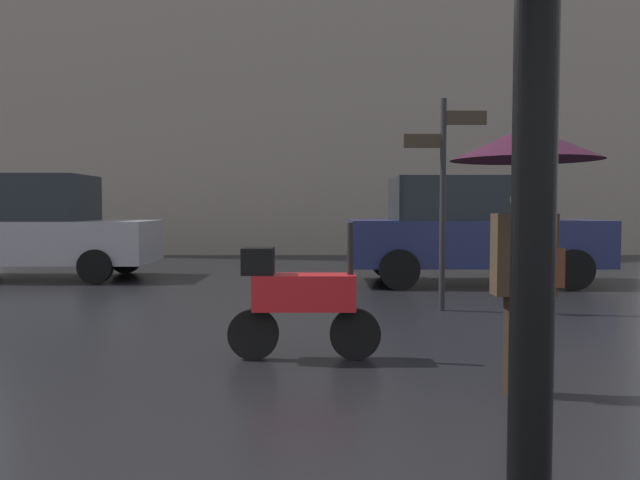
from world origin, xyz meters
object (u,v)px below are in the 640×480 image
(street_signpost, at_px, (441,182))
(parked_car_right, at_px, (467,229))
(parked_car_left, at_px, (29,227))
(pedestrian_with_umbrella, at_px, (523,177))
(parked_scooter, at_px, (297,298))

(street_signpost, bearing_deg, parked_car_right, 70.42)
(parked_car_left, bearing_deg, pedestrian_with_umbrella, 130.41)
(pedestrian_with_umbrella, height_order, parked_car_right, pedestrian_with_umbrella)
(pedestrian_with_umbrella, height_order, street_signpost, street_signpost)
(pedestrian_with_umbrella, bearing_deg, parked_car_left, 76.40)
(pedestrian_with_umbrella, distance_m, parked_car_right, 6.85)
(parked_car_right, height_order, street_signpost, street_signpost)
(parked_scooter, distance_m, parked_car_left, 8.39)
(parked_scooter, height_order, parked_car_left, parked_car_left)
(pedestrian_with_umbrella, distance_m, parked_car_left, 10.30)
(pedestrian_with_umbrella, relative_size, street_signpost, 0.70)
(parked_scooter, relative_size, parked_car_left, 0.31)
(street_signpost, bearing_deg, parked_car_left, 152.16)
(parked_scooter, bearing_deg, parked_car_right, 47.00)
(parked_scooter, xyz_separation_m, parked_car_right, (2.87, 5.65, 0.41))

